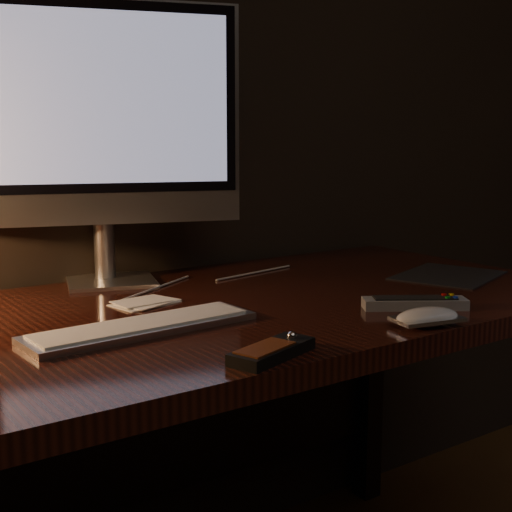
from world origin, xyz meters
TOP-DOWN VIEW (x-y plane):
  - desk at (0.00, 1.93)m, footprint 1.60×0.75m
  - monitor at (-0.06, 2.16)m, footprint 0.55×0.22m
  - keyboard at (-0.17, 1.77)m, footprint 0.40×0.13m
  - mousepad at (0.61, 1.79)m, footprint 0.30×0.27m
  - mouse at (0.23, 1.52)m, footprint 0.13×0.09m
  - media_remote at (-0.08, 1.53)m, footprint 0.16×0.10m
  - tv_remote at (0.31, 1.62)m, footprint 0.19×0.15m
  - papers at (-0.09, 1.94)m, footprint 0.13×0.10m
  - cable at (0.13, 2.05)m, footprint 0.48×0.17m

SIDE VIEW (x-z plane):
  - desk at x=0.00m, z-range 0.25..1.00m
  - mousepad at x=0.61m, z-range 0.75..0.75m
  - cable at x=0.13m, z-range 0.75..0.75m
  - papers at x=-0.09m, z-range 0.75..0.76m
  - keyboard at x=-0.17m, z-range 0.75..0.76m
  - media_remote at x=-0.08m, z-range 0.75..0.77m
  - tv_remote at x=0.31m, z-range 0.75..0.77m
  - mouse at x=0.23m, z-range 0.75..0.77m
  - monitor at x=-0.06m, z-range 0.80..1.40m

